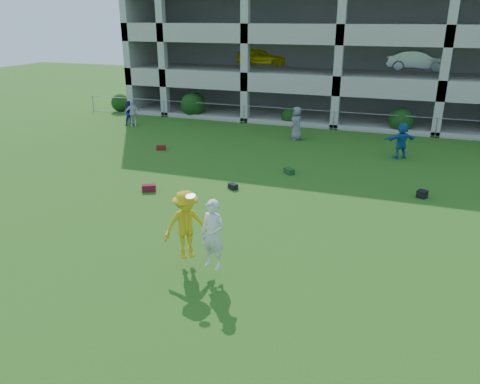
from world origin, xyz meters
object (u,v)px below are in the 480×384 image
at_px(bystander_a, 130,113).
at_px(bystander_c, 297,123).
at_px(crate_d, 422,194).
at_px(bystander_b, 133,113).
at_px(frisbee_contest, 193,227).
at_px(bystander_d, 401,141).
at_px(parking_garage, 357,26).

bearing_deg(bystander_a, bystander_c, -44.38).
bearing_deg(crate_d, bystander_a, 157.55).
xyz_separation_m(bystander_b, frisbee_contest, (11.56, -15.44, 0.45)).
distance_m(bystander_d, crate_d, 5.60).
bearing_deg(frisbee_contest, bystander_b, 126.83).
distance_m(bystander_c, crate_d, 10.14).
relative_size(bystander_d, parking_garage, 0.06).
relative_size(bystander_a, parking_garage, 0.05).
xyz_separation_m(bystander_c, frisbee_contest, (0.71, -15.51, 0.34)).
xyz_separation_m(bystander_d, crate_d, (1.04, -5.45, -0.76)).
bearing_deg(bystander_b, frisbee_contest, -86.99).
height_order(bystander_a, bystander_b, bystander_b).
distance_m(bystander_b, frisbee_contest, 19.29).
height_order(bystander_b, bystander_d, bystander_d).
height_order(bystander_b, crate_d, bystander_b).
bearing_deg(bystander_c, bystander_a, -119.89).
xyz_separation_m(bystander_a, parking_garage, (12.72, 11.95, 5.22)).
relative_size(bystander_a, bystander_b, 0.95).
distance_m(bystander_b, bystander_d, 16.77).
distance_m(bystander_c, bystander_d, 6.14).
xyz_separation_m(bystander_d, parking_garage, (-4.18, 13.91, 5.10)).
xyz_separation_m(bystander_a, crate_d, (17.95, -7.41, -0.65)).
bearing_deg(parking_garage, bystander_a, -136.79).
distance_m(bystander_b, bystander_c, 10.85).
height_order(frisbee_contest, parking_garage, parking_garage).
bearing_deg(bystander_a, parking_garage, -1.18).
bearing_deg(bystander_d, bystander_a, -37.90).
height_order(crate_d, frisbee_contest, frisbee_contest).
bearing_deg(bystander_c, bystander_d, 41.44).
distance_m(bystander_d, frisbee_contest, 14.48).
bearing_deg(frisbee_contest, bystander_d, 69.35).
relative_size(bystander_c, crate_d, 5.45).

